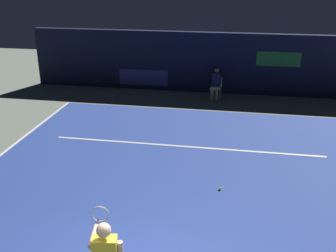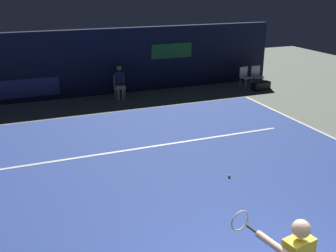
{
  "view_description": "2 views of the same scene",
  "coord_description": "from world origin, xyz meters",
  "px_view_note": "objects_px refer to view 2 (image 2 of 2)",
  "views": [
    {
      "loc": [
        1.43,
        -5.03,
        5.15
      ],
      "look_at": [
        -0.45,
        5.58,
        0.86
      ],
      "focal_mm": 42.78,
      "sensor_mm": 36.0,
      "label": 1
    },
    {
      "loc": [
        -3.19,
        -3.55,
        4.3
      ],
      "look_at": [
        0.18,
        5.01,
        0.97
      ],
      "focal_mm": 42.68,
      "sensor_mm": 36.0,
      "label": 2
    }
  ],
  "objects_px": {
    "line_judge_on_chair": "(120,82)",
    "courtside_chair_far": "(245,76)",
    "equipment_bag": "(261,86)",
    "tennis_ball": "(229,176)",
    "courtside_chair_near": "(257,75)"
  },
  "relations": [
    {
      "from": "equipment_bag",
      "to": "courtside_chair_far",
      "type": "bearing_deg",
      "value": 119.23
    },
    {
      "from": "line_judge_on_chair",
      "to": "tennis_ball",
      "type": "height_order",
      "value": "line_judge_on_chair"
    },
    {
      "from": "line_judge_on_chair",
      "to": "courtside_chair_far",
      "type": "relative_size",
      "value": 1.5
    },
    {
      "from": "courtside_chair_far",
      "to": "tennis_ball",
      "type": "relative_size",
      "value": 12.94
    },
    {
      "from": "courtside_chair_near",
      "to": "courtside_chair_far",
      "type": "distance_m",
      "value": 0.57
    },
    {
      "from": "tennis_ball",
      "to": "equipment_bag",
      "type": "height_order",
      "value": "equipment_bag"
    },
    {
      "from": "line_judge_on_chair",
      "to": "equipment_bag",
      "type": "bearing_deg",
      "value": -7.67
    },
    {
      "from": "tennis_ball",
      "to": "equipment_bag",
      "type": "bearing_deg",
      "value": 51.29
    },
    {
      "from": "courtside_chair_near",
      "to": "courtside_chair_far",
      "type": "relative_size",
      "value": 1.0
    },
    {
      "from": "courtside_chair_near",
      "to": "tennis_ball",
      "type": "distance_m",
      "value": 9.02
    },
    {
      "from": "courtside_chair_far",
      "to": "equipment_bag",
      "type": "relative_size",
      "value": 1.05
    },
    {
      "from": "courtside_chair_far",
      "to": "tennis_ball",
      "type": "distance_m",
      "value": 8.7
    },
    {
      "from": "line_judge_on_chair",
      "to": "courtside_chair_far",
      "type": "bearing_deg",
      "value": -2.68
    },
    {
      "from": "courtside_chair_near",
      "to": "courtside_chair_far",
      "type": "xyz_separation_m",
      "value": [
        -0.57,
        0.01,
        0.0
      ]
    },
    {
      "from": "line_judge_on_chair",
      "to": "equipment_bag",
      "type": "relative_size",
      "value": 1.57
    }
  ]
}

